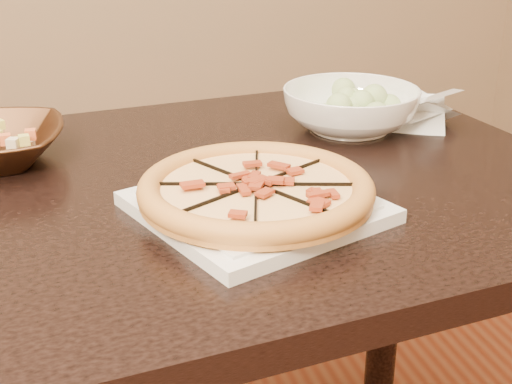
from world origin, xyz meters
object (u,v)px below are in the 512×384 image
at_px(plate, 256,206).
at_px(salad_bowl, 351,109).
at_px(pizza, 256,189).
at_px(dining_table, 156,259).

xyz_separation_m(plate, salad_bowl, (0.25, 0.29, 0.03)).
height_order(plate, pizza, pizza).
xyz_separation_m(pizza, salad_bowl, (0.25, 0.29, 0.00)).
height_order(dining_table, plate, plate).
distance_m(dining_table, pizza, 0.23).
bearing_deg(plate, pizza, 130.54).
distance_m(dining_table, salad_bowl, 0.43).
relative_size(plate, salad_bowl, 1.47).
height_order(dining_table, salad_bowl, salad_bowl).
bearing_deg(dining_table, plate, -47.40).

